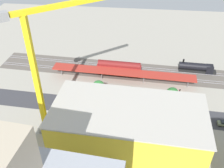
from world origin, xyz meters
TOP-DOWN VIEW (x-y plane):
  - ground_plane at (0.00, 0.00)m, footprint 196.01×196.01m
  - rail_bed at (0.00, -20.13)m, footprint 123.06×20.19m
  - street_asphalt at (0.00, 5.25)m, footprint 122.81×15.22m
  - track_rails at (0.00, -20.13)m, footprint 122.36×13.77m
  - platform_canopy_near at (7.50, -12.69)m, footprint 56.70×7.84m
  - locomotive at (-23.14, -23.12)m, footprint 15.46×3.77m
  - freight_coach_far at (9.33, -17.14)m, footprint 18.14×3.84m
  - parked_car_1 at (-27.16, 8.56)m, footprint 4.38×2.10m
  - parked_car_2 at (-19.04, 8.27)m, footprint 4.40×1.91m
  - parked_car_3 at (-11.11, 8.55)m, footprint 4.50×1.97m
  - parked_car_4 at (-3.07, 8.10)m, footprint 4.47×1.87m
  - construction_building at (3.37, 22.28)m, footprint 40.71×21.61m
  - construction_roof_slab at (3.37, 22.28)m, footprint 41.34×22.24m
  - tower_crane at (27.07, 15.73)m, footprint 23.73×19.23m
  - box_truck_0 at (17.92, 7.58)m, footprint 9.32×2.85m
  - street_tree_0 at (15.13, -0.38)m, footprint 4.47×4.47m
  - street_tree_1 at (3.33, 1.16)m, footprint 4.53×4.53m
  - street_tree_2 at (-10.55, 0.77)m, footprint 4.47×4.47m
  - traffic_light at (-12.92, 0.44)m, footprint 0.50×0.36m

SIDE VIEW (x-z plane):
  - ground_plane at x=0.00m, z-range 0.00..0.00m
  - rail_bed at x=0.00m, z-range 0.00..0.01m
  - street_asphalt at x=0.00m, z-range 0.00..0.01m
  - track_rails at x=0.00m, z-range 0.12..0.24m
  - parked_car_2 at x=-19.04m, z-range -0.09..1.56m
  - parked_car_1 at x=-27.16m, z-range -0.09..1.57m
  - parked_car_4 at x=-3.07m, z-range -0.10..1.62m
  - parked_car_3 at x=-11.11m, z-range -0.10..1.71m
  - box_truck_0 at x=17.92m, z-range -0.04..3.59m
  - locomotive at x=-23.14m, z-range -0.77..4.60m
  - freight_coach_far at x=9.33m, z-range 0.17..6.36m
  - platform_canopy_near at x=7.50m, z-range 1.95..6.29m
  - traffic_light at x=-12.92m, z-range 1.12..8.33m
  - street_tree_1 at x=3.33m, z-range 1.26..8.36m
  - street_tree_2 at x=-10.55m, z-range 1.55..9.16m
  - street_tree_0 at x=15.13m, z-range 1.59..9.29m
  - construction_building at x=3.37m, z-range 0.00..15.19m
  - construction_roof_slab at x=3.37m, z-range 15.19..15.59m
  - tower_crane at x=27.07m, z-range 3.86..43.10m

